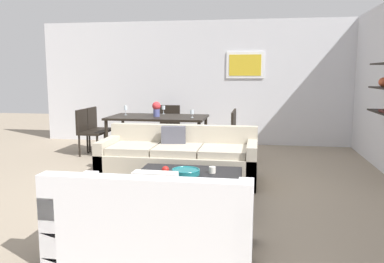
{
  "coord_description": "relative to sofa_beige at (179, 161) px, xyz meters",
  "views": [
    {
      "loc": [
        1.04,
        -5.25,
        1.56
      ],
      "look_at": [
        0.12,
        0.2,
        0.75
      ],
      "focal_mm": 37.21,
      "sensor_mm": 36.0,
      "label": 1
    }
  ],
  "objects": [
    {
      "name": "ground_plane",
      "position": [
        0.1,
        -0.34,
        -0.29
      ],
      "size": [
        18.0,
        18.0,
        0.0
      ],
      "primitive_type": "plane",
      "color": "gray"
    },
    {
      "name": "dining_chair_left_far",
      "position": [
        -2.08,
        1.96,
        0.21
      ],
      "size": [
        0.44,
        0.44,
        0.88
      ],
      "color": "black",
      "rests_on": "ground"
    },
    {
      "name": "dining_chair_right_far",
      "position": [
        0.57,
        1.96,
        0.21
      ],
      "size": [
        0.44,
        0.44,
        0.88
      ],
      "color": "black",
      "rests_on": "ground"
    },
    {
      "name": "dining_chair_right_near",
      "position": [
        0.57,
        1.5,
        0.21
      ],
      "size": [
        0.44,
        0.44,
        0.88
      ],
      "color": "black",
      "rests_on": "ground"
    },
    {
      "name": "candle_jar",
      "position": [
        0.61,
        -0.98,
        0.13
      ],
      "size": [
        0.08,
        0.08,
        0.08
      ],
      "primitive_type": "cylinder",
      "color": "silver",
      "rests_on": "coffee_table"
    },
    {
      "name": "wine_glass_head",
      "position": [
        -0.75,
        2.18,
        0.58
      ],
      "size": [
        0.07,
        0.07,
        0.17
      ],
      "color": "silver",
      "rests_on": "dining_table"
    },
    {
      "name": "loveseat_white",
      "position": [
        0.28,
        -2.43,
        0.0
      ],
      "size": [
        1.67,
        0.9,
        0.78
      ],
      "color": "white",
      "rests_on": "ground"
    },
    {
      "name": "decorative_bowl",
      "position": [
        0.31,
        -1.1,
        0.12
      ],
      "size": [
        0.33,
        0.33,
        0.07
      ],
      "color": "#19666B",
      "rests_on": "coffee_table"
    },
    {
      "name": "dining_chair_head",
      "position": [
        -0.75,
        2.65,
        0.21
      ],
      "size": [
        0.44,
        0.44,
        0.88
      ],
      "color": "black",
      "rests_on": "ground"
    },
    {
      "name": "coffee_table",
      "position": [
        0.32,
        -1.09,
        -0.1
      ],
      "size": [
        1.24,
        0.95,
        0.38
      ],
      "color": "black",
      "rests_on": "ground"
    },
    {
      "name": "sofa_beige",
      "position": [
        0.0,
        0.0,
        0.0
      ],
      "size": [
        2.26,
        0.9,
        0.78
      ],
      "color": "#B2A893",
      "rests_on": "ground"
    },
    {
      "name": "dining_table",
      "position": [
        -0.75,
        1.73,
        0.39
      ],
      "size": [
        1.84,
        1.03,
        0.75
      ],
      "color": "black",
      "rests_on": "ground"
    },
    {
      "name": "wine_glass_right_near",
      "position": [
        -0.07,
        1.6,
        0.56
      ],
      "size": [
        0.07,
        0.07,
        0.15
      ],
      "color": "silver",
      "rests_on": "dining_table"
    },
    {
      "name": "apple_on_coffee_table",
      "position": [
        0.06,
        -1.09,
        0.13
      ],
      "size": [
        0.09,
        0.09,
        0.09
      ],
      "primitive_type": "sphere",
      "color": "red",
      "rests_on": "coffee_table"
    },
    {
      "name": "wine_glass_left_far",
      "position": [
        -1.44,
        1.85,
        0.59
      ],
      "size": [
        0.06,
        0.06,
        0.19
      ],
      "color": "silver",
      "rests_on": "dining_table"
    },
    {
      "name": "dining_chair_left_near",
      "position": [
        -2.08,
        1.5,
        0.21
      ],
      "size": [
        0.44,
        0.44,
        0.88
      ],
      "color": "black",
      "rests_on": "ground"
    },
    {
      "name": "centerpiece_vase",
      "position": [
        -0.77,
        1.68,
        0.62
      ],
      "size": [
        0.16,
        0.16,
        0.28
      ],
      "color": "#4C518C",
      "rests_on": "dining_table"
    },
    {
      "name": "back_wall_unit",
      "position": [
        0.4,
        3.19,
        1.06
      ],
      "size": [
        8.4,
        0.09,
        2.7
      ],
      "color": "silver",
      "rests_on": "ground"
    }
  ]
}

